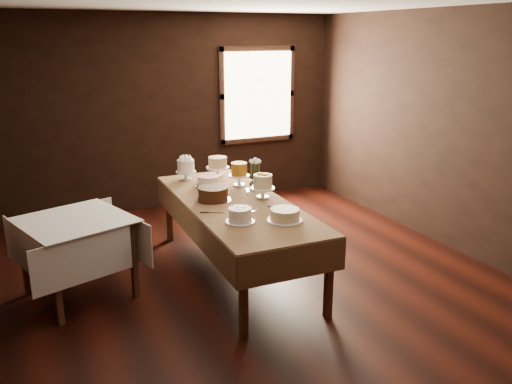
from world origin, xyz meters
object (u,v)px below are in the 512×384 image
object	(u,v)px
cake_swirl	(240,216)
cake_server_a	(252,211)
cake_flowers	(263,187)
flower_vase	(255,183)
display_table	(236,207)
cake_lattice	(209,182)
cake_server_d	(248,190)
cake_server_b	(283,207)
cake_server_c	(221,195)
cake_speckled	(218,167)
cake_cream	(285,215)
cake_server_e	(216,213)
cake_caramel	(239,175)
cake_chocolate	(213,194)
side_table	(76,229)
cake_meringue	(186,170)

from	to	relation	value
cake_swirl	cake_server_a	xyz separation A→B (m)	(0.22, 0.24, -0.06)
cake_flowers	flower_vase	xyz separation A→B (m)	(0.07, 0.35, -0.05)
display_table	cake_lattice	size ratio (longest dim) A/B	7.86
cake_server_d	cake_server_b	bearing A→B (deg)	-149.93
cake_server_c	flower_vase	world-z (taller)	flower_vase
cake_speckled	cake_cream	distance (m)	1.80
display_table	cake_speckled	bearing A→B (deg)	79.02
display_table	cake_cream	world-z (taller)	cake_cream
cake_flowers	cake_server_e	size ratio (longest dim) A/B	1.11
cake_caramel	cake_cream	bearing A→B (deg)	-93.75
cake_speckled	cake_server_c	size ratio (longest dim) A/B	1.22
cake_swirl	cake_chocolate	bearing A→B (deg)	89.56
cake_swirl	cake_server_c	size ratio (longest dim) A/B	1.26
flower_vase	cake_cream	bearing A→B (deg)	-100.22
cake_lattice	cake_server_d	world-z (taller)	cake_lattice
cake_flowers	cake_server_a	xyz separation A→B (m)	(-0.30, -0.37, -0.11)
side_table	cake_server_c	bearing A→B (deg)	4.27
cake_server_d	cake_lattice	bearing A→B (deg)	71.38
cake_caramel	cake_swirl	world-z (taller)	cake_caramel
cake_lattice	cake_chocolate	size ratio (longest dim) A/B	0.88
display_table	cake_speckled	world-z (taller)	cake_speckled
cake_swirl	flower_vase	distance (m)	1.13
display_table	cake_chocolate	xyz separation A→B (m)	(-0.20, 0.13, 0.13)
cake_server_e	cake_swirl	bearing A→B (deg)	-46.76
cake_lattice	cake_cream	world-z (taller)	cake_lattice
cake_meringue	cake_cream	world-z (taller)	cake_meringue
cake_flowers	cake_server_b	bearing A→B (deg)	-83.89
cake_caramel	cake_server_d	bearing A→B (deg)	-87.60
cake_chocolate	cake_server_a	world-z (taller)	cake_chocolate
cake_speckled	cake_server_b	world-z (taller)	cake_speckled
display_table	cake_cream	xyz separation A→B (m)	(0.19, -0.74, 0.12)
cake_lattice	cake_speckled	bearing A→B (deg)	57.08
cake_lattice	cake_flowers	distance (m)	0.75
cake_caramel	cake_server_c	bearing A→B (deg)	-140.11
cake_caramel	cake_lattice	bearing A→B (deg)	163.55
cake_speckled	cake_server_e	world-z (taller)	cake_speckled
cake_meringue	cake_swirl	distance (m)	1.66
cake_speckled	cake_chocolate	xyz separation A→B (m)	(-0.40, -0.92, -0.04)
cake_meringue	cake_server_e	distance (m)	1.33
flower_vase	side_table	bearing A→B (deg)	-174.27
cake_chocolate	cake_swirl	size ratio (longest dim) A/B	1.25
cake_server_a	cake_server_d	xyz separation A→B (m)	(0.27, 0.69, 0.00)
side_table	flower_vase	bearing A→B (deg)	5.73
cake_speckled	cake_meringue	bearing A→B (deg)	-179.70
display_table	cake_server_c	bearing A→B (deg)	102.57
cake_server_a	cake_lattice	bearing A→B (deg)	76.07
cake_lattice	cake_swirl	xyz separation A→B (m)	(-0.15, -1.25, 0.01)
cake_caramel	cake_server_c	world-z (taller)	cake_caramel
cake_caramel	cake_server_b	distance (m)	0.95
cake_server_a	cake_server_b	bearing A→B (deg)	-23.03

